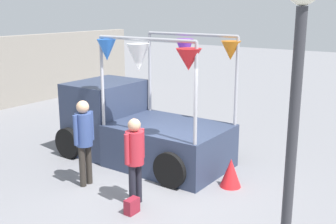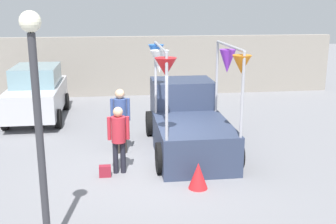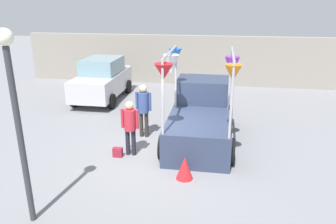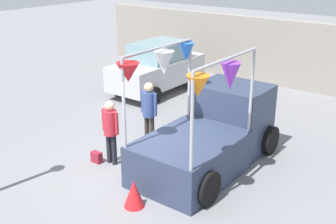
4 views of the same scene
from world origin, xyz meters
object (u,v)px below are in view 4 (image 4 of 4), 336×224
Objects in this scene: parked_car at (158,67)px; folded_kite_bundle_crimson at (134,194)px; person_customer at (110,127)px; handbag at (97,157)px; vendor_truck at (213,131)px; person_vendor at (149,108)px.

folded_kite_bundle_crimson is at bearing -55.06° from parked_car.
person_customer reaches higher than handbag.
person_customer is 2.18m from folded_kite_bundle_crimson.
parked_car is 6.05m from person_customer.
folded_kite_bundle_crimson is at bearing -94.45° from vendor_truck.
folded_kite_bundle_crimson is at bearing -23.71° from handbag.
person_customer is 1.40m from person_vendor.
handbag is at bearing -104.88° from person_vendor.
vendor_truck is 2.46× the size of person_customer.
vendor_truck is 6.04m from parked_car.
folded_kite_bundle_crimson reaches higher than handbag.
handbag is (-2.29, -1.81, -0.71)m from vendor_truck.
parked_car reaches higher than person_vendor.
vendor_truck is at bearing 85.55° from folded_kite_bundle_crimson.
handbag is at bearing -66.29° from parked_car.
vendor_truck is 2.79m from folded_kite_bundle_crimson.
person_customer is (-1.94, -1.61, 0.15)m from vendor_truck.
vendor_truck is 2.27× the size of person_vendor.
person_vendor is (-1.87, -0.22, 0.25)m from vendor_truck.
parked_car is at bearing 117.51° from person_customer.
handbag is 2.28m from folded_kite_bundle_crimson.
person_customer is at bearing -93.03° from person_vendor.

